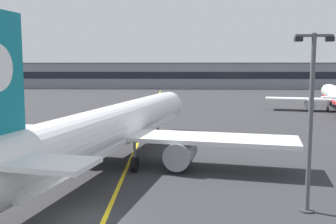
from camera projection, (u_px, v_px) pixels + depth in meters
The scene contains 6 objects.
ground_plane at pixel (88, 222), 21.86m from camera, with size 400.00×400.00×0.00m, color #2D2D30.
taxiway_centreline at pixel (142, 132), 51.63m from camera, with size 0.30×180.00×0.01m, color yellow.
airliner_foreground at pixel (114, 128), 34.28m from camera, with size 32.30×41.16×11.65m.
apron_lamp_post at pixel (311, 120), 22.79m from camera, with size 2.24×0.90×10.76m.
safety_cone_by_nose_gear at pixel (143, 132), 50.54m from camera, with size 0.44×0.44×0.55m.
terminal_building at pixel (152, 75), 160.18m from camera, with size 158.97×12.40×10.57m.
Camera 1 is at (5.30, -20.80, 8.79)m, focal length 40.92 mm.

